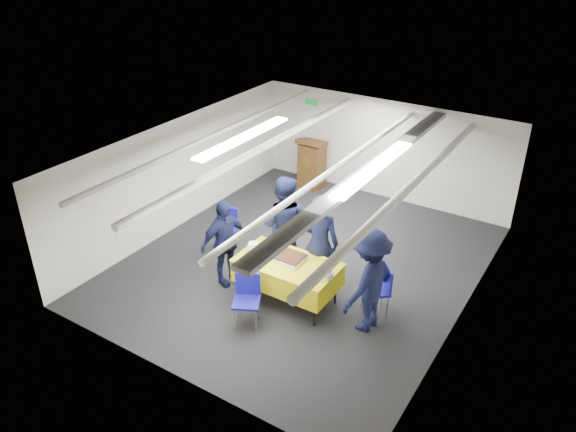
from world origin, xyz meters
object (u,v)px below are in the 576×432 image
object	(u,v)px
sailor_a	(319,244)
sailor_c	(224,242)
chair_near	(247,294)
sheet_cake	(288,257)
chair_right	(381,285)
serving_table	(287,272)
podium	(312,163)
sailor_b	(284,225)
chair_left	(226,225)
sailor_d	(369,281)

from	to	relation	value
sailor_a	sailor_c	world-z (taller)	sailor_a
chair_near	sheet_cake	bearing A→B (deg)	77.08
chair_right	sailor_c	size ratio (longest dim) A/B	0.54
serving_table	podium	size ratio (longest dim) A/B	1.36
sailor_b	podium	bearing A→B (deg)	-84.01
chair_near	sailor_b	bearing A→B (deg)	101.89
podium	sailor_c	size ratio (longest dim) A/B	0.77
podium	chair_near	bearing A→B (deg)	-70.87
chair_right	chair_left	bearing A→B (deg)	175.75
serving_table	sailor_d	world-z (taller)	sailor_d
sheet_cake	sailor_a	distance (m)	0.60
chair_right	chair_left	world-z (taller)	same
chair_left	sailor_d	world-z (taller)	sailor_d
serving_table	chair_left	bearing A→B (deg)	157.64
chair_near	sailor_a	size ratio (longest dim) A/B	0.47
podium	sailor_c	distance (m)	4.35
chair_near	sailor_b	world-z (taller)	sailor_b
sailor_a	sailor_b	xyz separation A→B (m)	(-0.84, 0.18, 0.03)
sheet_cake	sailor_a	xyz separation A→B (m)	(0.30, 0.51, 0.10)
sailor_a	chair_right	bearing A→B (deg)	159.40
serving_table	podium	distance (m)	4.61
chair_left	sailor_d	bearing A→B (deg)	-11.85
sheet_cake	sailor_b	size ratio (longest dim) A/B	0.29
podium	chair_near	distance (m)	5.29
chair_near	chair_left	xyz separation A→B (m)	(-1.68, 1.62, 0.00)
sailor_b	sailor_c	bearing A→B (deg)	36.80
sheet_cake	chair_near	xyz separation A→B (m)	(-0.21, -0.90, -0.28)
chair_right	sailor_a	bearing A→B (deg)	177.92
serving_table	chair_left	xyz separation A→B (m)	(-1.91, 0.78, -0.03)
chair_left	sailor_b	size ratio (longest dim) A/B	0.46
serving_table	sheet_cake	bearing A→B (deg)	110.23
chair_near	sailor_d	xyz separation A→B (m)	(1.66, 0.92, 0.34)
chair_right	chair_near	bearing A→B (deg)	-141.00
sailor_b	sailor_a	bearing A→B (deg)	151.35
podium	chair_near	world-z (taller)	podium
sailor_a	sailor_d	bearing A→B (deg)	138.36
chair_near	sailor_d	size ratio (longest dim) A/B	0.50
chair_right	sailor_b	distance (m)	2.08
podium	chair_left	world-z (taller)	podium
sailor_c	chair_near	bearing A→B (deg)	-109.44
podium	chair_left	distance (m)	3.38
chair_near	sailor_b	xyz separation A→B (m)	(-0.34, 1.59, 0.41)
chair_right	sailor_c	xyz separation A→B (m)	(-2.69, -0.65, 0.28)
sheet_cake	podium	bearing A→B (deg)	115.30
sailor_d	sailor_b	bearing A→B (deg)	-99.98
sheet_cake	sailor_a	bearing A→B (deg)	59.90
serving_table	sailor_b	distance (m)	1.02
chair_near	sailor_a	xyz separation A→B (m)	(0.50, 1.41, 0.38)
serving_table	chair_left	world-z (taller)	chair_left
sailor_c	sailor_b	bearing A→B (deg)	-20.64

